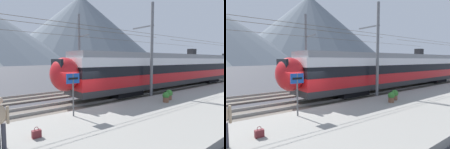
{
  "view_description": "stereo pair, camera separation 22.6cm",
  "coord_description": "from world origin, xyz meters",
  "views": [
    {
      "loc": [
        -5.68,
        -10.26,
        3.25
      ],
      "look_at": [
        4.5,
        2.57,
        1.93
      ],
      "focal_mm": 29.46,
      "sensor_mm": 36.0,
      "label": 1
    },
    {
      "loc": [
        -5.5,
        -10.4,
        3.25
      ],
      "look_at": [
        4.5,
        2.57,
        1.93
      ],
      "focal_mm": 29.46,
      "sensor_mm": 36.0,
      "label": 2
    }
  ],
  "objects": [
    {
      "name": "train_far_track",
      "position": [
        32.84,
        5.8,
        2.23
      ],
      "size": [
        32.61,
        3.02,
        4.27
      ],
      "color": "#2D2D30",
      "rests_on": "track_far"
    },
    {
      "name": "mountain_right_ridge",
      "position": [
        106.93,
        192.75,
        40.54
      ],
      "size": [
        186.69,
        186.69,
        81.08
      ],
      "primitive_type": "cone",
      "color": "slate",
      "rests_on": "ground"
    },
    {
      "name": "platform_sign",
      "position": [
        -1.53,
        -1.88,
        1.98
      ],
      "size": [
        0.7,
        0.08,
        2.17
      ],
      "color": "#59595B",
      "rests_on": "platform_slab"
    },
    {
      "name": "train_near_platform",
      "position": [
        11.6,
        1.29,
        2.22
      ],
      "size": [
        25.88,
        2.86,
        4.27
      ],
      "color": "#2D2D30",
      "rests_on": "track_near"
    },
    {
      "name": "catenary_mast_far_side",
      "position": [
        4.02,
        7.55,
        4.2
      ],
      "size": [
        41.15,
        2.17,
        8.12
      ],
      "color": "slate",
      "rests_on": "ground"
    },
    {
      "name": "platform_slab",
      "position": [
        0.0,
        -4.31,
        0.19
      ],
      "size": [
        120.0,
        6.72,
        0.38
      ],
      "primitive_type": "cube",
      "color": "gray",
      "rests_on": "ground"
    },
    {
      "name": "potted_plant_by_shelter",
      "position": [
        4.76,
        -2.95,
        0.77
      ],
      "size": [
        0.46,
        0.46,
        0.7
      ],
      "color": "brown",
      "rests_on": "platform_slab"
    },
    {
      "name": "handbag_beside_passenger",
      "position": [
        -3.78,
        -3.39,
        0.53
      ],
      "size": [
        0.32,
        0.18,
        0.41
      ],
      "color": "maroon",
      "rests_on": "platform_slab"
    },
    {
      "name": "passenger_walking",
      "position": [
        -4.93,
        -3.59,
        1.33
      ],
      "size": [
        0.53,
        0.22,
        1.69
      ],
      "color": "#383842",
      "rests_on": "platform_slab"
    },
    {
      "name": "catenary_mast_mid",
      "position": [
        5.98,
        -0.53,
        4.06
      ],
      "size": [
        41.15,
        2.26,
        7.75
      ],
      "color": "slate",
      "rests_on": "ground"
    },
    {
      "name": "ground_plane",
      "position": [
        0.0,
        0.0,
        0.0
      ],
      "size": [
        400.0,
        400.0,
        0.0
      ],
      "primitive_type": "plane",
      "color": "#424247"
    },
    {
      "name": "track_near",
      "position": [
        0.0,
        1.29,
        0.07
      ],
      "size": [
        120.0,
        3.0,
        0.28
      ],
      "color": "#6B6359",
      "rests_on": "ground"
    },
    {
      "name": "potted_plant_platform_edge",
      "position": [
        5.57,
        -2.64,
        0.8
      ],
      "size": [
        0.5,
        0.5,
        0.73
      ],
      "color": "brown",
      "rests_on": "platform_slab"
    },
    {
      "name": "track_far",
      "position": [
        0.0,
        5.8,
        0.07
      ],
      "size": [
        120.0,
        3.0,
        0.28
      ],
      "color": "#6B6359",
      "rests_on": "ground"
    }
  ]
}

